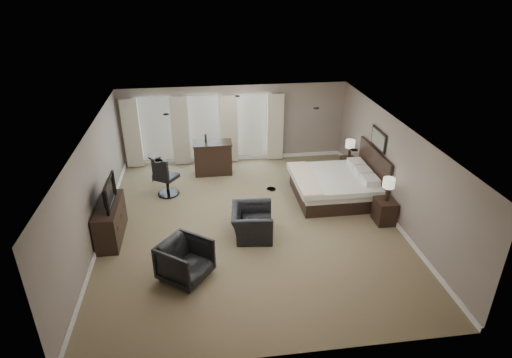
{
  "coord_description": "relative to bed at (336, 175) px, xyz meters",
  "views": [
    {
      "loc": [
        -1.14,
        -9.39,
        5.97
      ],
      "look_at": [
        0.2,
        0.4,
        1.1
      ],
      "focal_mm": 30.0,
      "sensor_mm": 36.0,
      "label": 1
    }
  ],
  "objects": [
    {
      "name": "nightstand_far",
      "position": [
        0.89,
        1.45,
        -0.44
      ],
      "size": [
        0.43,
        0.52,
        0.57
      ],
      "primitive_type": "cube",
      "color": "black",
      "rests_on": "ground"
    },
    {
      "name": "tv",
      "position": [
        -6.03,
        -1.23,
        0.28
      ],
      "size": [
        0.64,
        1.11,
        0.15
      ],
      "primitive_type": "imported",
      "rotation": [
        0.0,
        0.0,
        1.57
      ],
      "color": "black",
      "rests_on": "dresser"
    },
    {
      "name": "wall_art",
      "position": [
        1.12,
        0.0,
        1.03
      ],
      "size": [
        0.04,
        0.96,
        0.56
      ],
      "primitive_type": "cube",
      "color": "slate",
      "rests_on": "room"
    },
    {
      "name": "desk_chair",
      "position": [
        -4.77,
        0.85,
        -0.12
      ],
      "size": [
        0.86,
        0.86,
        1.21
      ],
      "primitive_type": "cube",
      "rotation": [
        0.0,
        0.0,
        2.55
      ],
      "color": "black",
      "rests_on": "ground"
    },
    {
      "name": "lamp_near",
      "position": [
        0.89,
        -1.45,
        0.23
      ],
      "size": [
        0.31,
        0.31,
        0.63
      ],
      "primitive_type": "cube",
      "color": "beige",
      "rests_on": "nightstand_near"
    },
    {
      "name": "armchair_near",
      "position": [
        -2.6,
        -1.6,
        -0.23
      ],
      "size": [
        0.86,
        1.21,
        0.99
      ],
      "primitive_type": "imported",
      "rotation": [
        0.0,
        0.0,
        1.45
      ],
      "color": "black",
      "rests_on": "ground"
    },
    {
      "name": "dresser",
      "position": [
        -6.03,
        -1.23,
        -0.26
      ],
      "size": [
        0.52,
        1.6,
        0.93
      ],
      "primitive_type": "cube",
      "color": "black",
      "rests_on": "ground"
    },
    {
      "name": "bed",
      "position": [
        0.0,
        0.0,
        0.0
      ],
      "size": [
        2.27,
        2.17,
        1.45
      ],
      "primitive_type": "cube",
      "color": "silver",
      "rests_on": "ground"
    },
    {
      "name": "bar_counter",
      "position": [
        -3.38,
        2.15,
        -0.19
      ],
      "size": [
        1.22,
        0.64,
        1.07
      ],
      "primitive_type": "cube",
      "color": "black",
      "rests_on": "ground"
    },
    {
      "name": "armchair_far",
      "position": [
        -4.21,
        -3.03,
        -0.24
      ],
      "size": [
        1.27,
        1.28,
        0.96
      ],
      "primitive_type": "imported",
      "rotation": [
        0.0,
        0.0,
        0.92
      ],
      "color": "black",
      "rests_on": "ground"
    },
    {
      "name": "window_bay",
      "position": [
        -3.58,
        3.01,
        0.48
      ],
      "size": [
        5.25,
        0.2,
        2.3
      ],
      "color": "silver",
      "rests_on": "room"
    },
    {
      "name": "nightstand_near",
      "position": [
        0.89,
        -1.45,
        -0.4
      ],
      "size": [
        0.48,
        0.58,
        0.64
      ],
      "primitive_type": "cube",
      "color": "black",
      "rests_on": "ground"
    },
    {
      "name": "lamp_far",
      "position": [
        0.89,
        1.45,
        0.15
      ],
      "size": [
        0.3,
        0.3,
        0.61
      ],
      "primitive_type": "cube",
      "color": "beige",
      "rests_on": "nightstand_far"
    },
    {
      "name": "room",
      "position": [
        -2.58,
        -1.1,
        0.58
      ],
      "size": [
        7.6,
        8.6,
        2.64
      ],
      "color": "#706147",
      "rests_on": "ground"
    },
    {
      "name": "bar_stool_right",
      "position": [
        -3.53,
        2.49,
        -0.31
      ],
      "size": [
        0.43,
        0.43,
        0.83
      ],
      "primitive_type": "cube",
      "rotation": [
        0.0,
        0.0,
        -0.1
      ],
      "color": "black",
      "rests_on": "ground"
    },
    {
      "name": "bar_stool_left",
      "position": [
        -5.18,
        1.91,
        -0.31
      ],
      "size": [
        0.51,
        0.51,
        0.82
      ],
      "primitive_type": "cube",
      "rotation": [
        0.0,
        0.0,
        0.43
      ],
      "color": "black",
      "rests_on": "ground"
    }
  ]
}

